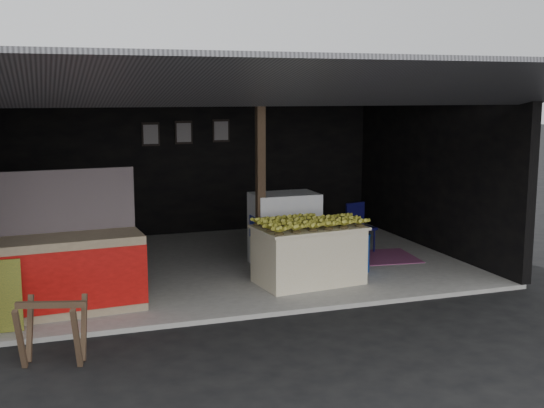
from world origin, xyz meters
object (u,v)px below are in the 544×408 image
object	(u,v)px
neighbor_stall	(73,269)
sawhorse	(52,325)
white_crate	(284,229)
plastic_chair	(359,223)
water_barrel	(357,254)
banana_table	(309,254)

from	to	relation	value
neighbor_stall	sawhorse	xyz separation A→B (m)	(-0.28, -1.54, -0.15)
white_crate	neighbor_stall	xyz separation A→B (m)	(-3.15, -1.30, -0.04)
neighbor_stall	plastic_chair	xyz separation A→B (m)	(4.60, 1.72, -0.04)
plastic_chair	white_crate	bearing A→B (deg)	-178.68
white_crate	sawhorse	size ratio (longest dim) A/B	1.53
neighbor_stall	sawhorse	bearing A→B (deg)	-104.31
white_crate	plastic_chair	size ratio (longest dim) A/B	1.37
sawhorse	plastic_chair	world-z (taller)	plastic_chair
water_barrel	white_crate	bearing A→B (deg)	138.46
neighbor_stall	plastic_chair	size ratio (longest dim) A/B	2.10
banana_table	plastic_chair	world-z (taller)	plastic_chair
sawhorse	plastic_chair	xyz separation A→B (m)	(4.88, 3.26, 0.12)
neighbor_stall	water_barrel	distance (m)	4.05
water_barrel	sawhorse	bearing A→B (deg)	-154.18
banana_table	neighbor_stall	xyz separation A→B (m)	(-3.11, -0.20, 0.10)
banana_table	plastic_chair	bearing A→B (deg)	39.15
white_crate	neighbor_stall	size ratio (longest dim) A/B	0.65
white_crate	sawhorse	distance (m)	4.46
water_barrel	plastic_chair	xyz separation A→B (m)	(0.59, 1.18, 0.20)
banana_table	plastic_chair	size ratio (longest dim) A/B	1.92
plastic_chair	sawhorse	bearing A→B (deg)	-161.14
water_barrel	neighbor_stall	bearing A→B (deg)	-172.40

